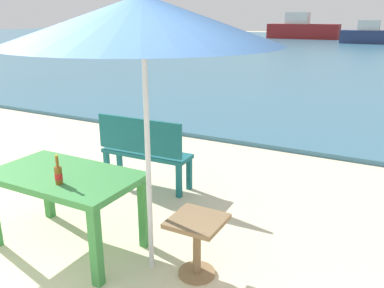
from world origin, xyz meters
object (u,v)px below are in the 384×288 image
patio_umbrella (143,20)px  boat_sailboat (302,29)px  boat_tanker (373,35)px  side_table_wood (197,238)px  bench_teal_center (143,148)px  boat_barge (114,34)px  picnic_table_green (65,184)px  beer_bottle_amber (58,174)px

patio_umbrella → boat_sailboat: 39.11m
boat_tanker → patio_umbrella: bearing=-88.3°
side_table_wood → bench_teal_center: size_ratio=0.45×
side_table_wood → boat_barge: bearing=129.7°
patio_umbrella → boat_barge: bearing=129.1°
bench_teal_center → picnic_table_green: bearing=-83.8°
picnic_table_green → boat_barge: bearing=128.0°
beer_bottle_amber → boat_sailboat: (-7.07, 38.57, 0.11)m
picnic_table_green → side_table_wood: 1.34m
side_table_wood → boat_sailboat: boat_sailboat is taller
beer_bottle_amber → boat_tanker: 33.48m
bench_teal_center → boat_sailboat: 37.49m
beer_bottle_amber → boat_tanker: size_ratio=0.05×
picnic_table_green → boat_barge: size_ratio=0.38×
picnic_table_green → boat_barge: boat_barge is taller
picnic_table_green → side_table_wood: picnic_table_green is taller
picnic_table_green → boat_tanker: boat_tanker is taller
picnic_table_green → bench_teal_center: bearing=96.2°
patio_umbrella → side_table_wood: patio_umbrella is taller
picnic_table_green → patio_umbrella: 1.72m
patio_umbrella → boat_barge: 37.39m
side_table_wood → boat_barge: 37.54m
beer_bottle_amber → patio_umbrella: bearing=19.6°
boat_sailboat → boat_tanker: size_ratio=1.35×
picnic_table_green → boat_sailboat: size_ratio=0.21×
picnic_table_green → boat_sailboat: bearing=100.2°
boat_sailboat → picnic_table_green: bearing=-79.8°
boat_tanker → boat_barge: size_ratio=1.37×
beer_bottle_amber → side_table_wood: beer_bottle_amber is taller
side_table_wood → bench_teal_center: bench_teal_center is taller
beer_bottle_amber → boat_sailboat: boat_sailboat is taller
patio_umbrella → boat_tanker: (-0.99, 33.21, -1.38)m
bench_teal_center → boat_sailboat: size_ratio=0.18×
beer_bottle_amber → side_table_wood: 1.31m
beer_bottle_amber → patio_umbrella: (0.75, 0.27, 1.26)m
bench_teal_center → boat_tanker: (0.08, 31.78, 0.19)m
patio_umbrella → side_table_wood: (0.40, 0.10, -1.76)m
picnic_table_green → patio_umbrella: bearing=4.6°
bench_teal_center → boat_tanker: boat_tanker is taller
beer_bottle_amber → side_table_wood: size_ratio=0.49×
picnic_table_green → bench_teal_center: size_ratio=1.16×
boat_barge → patio_umbrella: bearing=-50.9°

